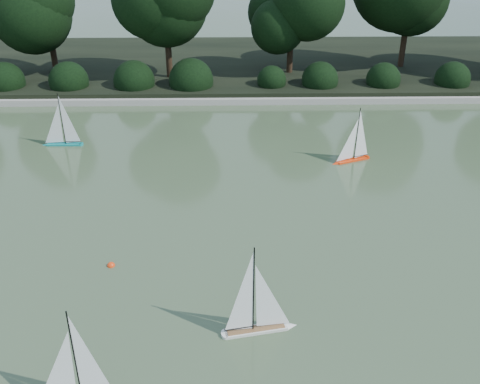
# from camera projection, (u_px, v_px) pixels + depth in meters

# --- Properties ---
(ground) EXTENTS (80.00, 80.00, 0.00)m
(ground) POSITION_uv_depth(u_px,v_px,m) (298.00, 292.00, 8.21)
(ground) COLOR #36492B
(ground) RESTS_ON ground
(pond_coping) EXTENTS (40.00, 0.35, 0.18)m
(pond_coping) POSITION_uv_depth(u_px,v_px,m) (264.00, 100.00, 16.12)
(pond_coping) COLOR gray
(pond_coping) RESTS_ON ground
(far_bank) EXTENTS (40.00, 8.00, 0.30)m
(far_bank) POSITION_uv_depth(u_px,v_px,m) (258.00, 64.00, 19.62)
(far_bank) COLOR black
(far_bank) RESTS_ON ground
(shrub_hedge) EXTENTS (29.10, 1.10, 1.10)m
(shrub_hedge) POSITION_uv_depth(u_px,v_px,m) (262.00, 80.00, 16.74)
(shrub_hedge) COLOR black
(shrub_hedge) RESTS_ON ground
(sailboat_white_b) EXTENTS (1.10, 0.37, 1.50)m
(sailboat_white_b) POSITION_uv_depth(u_px,v_px,m) (262.00, 317.00, 7.36)
(sailboat_white_b) COLOR silver
(sailboat_white_b) RESTS_ON ground
(sailboat_orange) EXTENTS (0.98, 0.51, 1.38)m
(sailboat_orange) POSITION_uv_depth(u_px,v_px,m) (351.00, 153.00, 12.36)
(sailboat_orange) COLOR #FC370C
(sailboat_orange) RESTS_ON ground
(sailboat_teal) EXTENTS (1.04, 0.18, 1.43)m
(sailboat_teal) POSITION_uv_depth(u_px,v_px,m) (60.00, 137.00, 13.20)
(sailboat_teal) COLOR #13827F
(sailboat_teal) RESTS_ON ground
(race_buoy) EXTENTS (0.13, 0.13, 0.13)m
(race_buoy) POSITION_uv_depth(u_px,v_px,m) (111.00, 266.00, 8.81)
(race_buoy) COLOR #FF3B0D
(race_buoy) RESTS_ON ground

